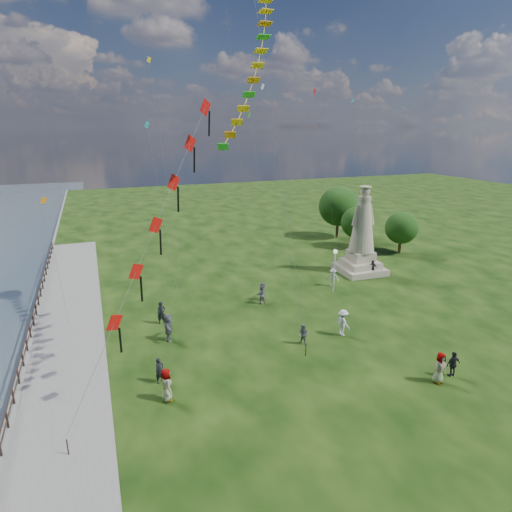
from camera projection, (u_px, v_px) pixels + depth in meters
name	position (u px, v px, depth m)	size (l,w,h in m)	color
waterfront	(45.00, 357.00, 27.53)	(200.00, 200.00, 1.51)	#303B49
statue	(362.00, 241.00, 42.62)	(4.49, 4.49, 8.71)	tan
lamppost	(335.00, 262.00, 37.42)	(0.37, 0.37, 3.97)	silver
tree_row	(355.00, 214.00, 53.59)	(7.35, 13.49, 6.78)	#382314
person_0	(160.00, 370.00, 24.52)	(0.57, 0.37, 1.56)	black
person_1	(303.00, 335.00, 28.82)	(0.72, 0.45, 1.49)	#595960
person_2	(343.00, 323.00, 30.10)	(1.24, 0.64, 1.92)	silver
person_3	(453.00, 364.00, 25.14)	(0.93, 0.48, 1.59)	black
person_4	(440.00, 368.00, 24.48)	(0.93, 0.57, 1.90)	#595960
person_5	(168.00, 327.00, 29.37)	(1.80, 0.78, 1.94)	#595960
person_6	(161.00, 313.00, 31.89)	(0.64, 0.42, 1.74)	black
person_7	(261.00, 295.00, 35.56)	(0.77, 0.48, 1.59)	#595960
person_8	(333.00, 277.00, 39.42)	(1.11, 0.57, 1.72)	silver
person_9	(372.00, 268.00, 42.06)	(0.98, 0.50, 1.67)	black
person_10	(166.00, 385.00, 22.85)	(0.92, 0.56, 1.88)	#595960
person_11	(262.00, 291.00, 36.35)	(1.44, 0.62, 1.56)	#595960
red_kite_train	(164.00, 210.00, 23.35)	(9.66, 9.35, 15.83)	black
small_kites	(235.00, 125.00, 41.69)	(32.21, 16.97, 30.44)	teal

